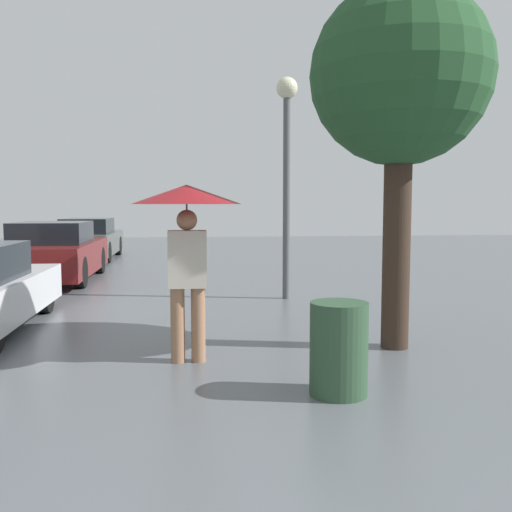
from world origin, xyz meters
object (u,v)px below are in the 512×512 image
Objects in this scene: pedestrian at (187,218)px; trash_bin at (339,349)px; parked_car_third at (55,253)px; street_lamp at (287,145)px; parked_car_farthest at (89,240)px; tree at (400,79)px.

trash_bin is (1.36, -1.26, -1.16)m from pedestrian.
pedestrian is at bearing -67.23° from parked_car_third.
pedestrian is 2.28× the size of trash_bin.
street_lamp reaches higher than trash_bin.
parked_car_farthest is at bearing 108.13° from trash_bin.
trash_bin is (4.48, -13.67, -0.18)m from parked_car_farthest.
tree is at bearing 7.73° from pedestrian.
parked_car_farthest is 14.39m from trash_bin.
pedestrian is 12.83m from parked_car_farthest.
trash_bin is at bearing -125.29° from tree.
pedestrian is 4.62m from street_lamp.
tree is at bearing -79.63° from street_lamp.
parked_car_third is (-3.00, 7.15, -0.96)m from pedestrian.
parked_car_third is 1.05× the size of street_lamp.
parked_car_farthest reaches higher than trash_bin.
pedestrian is 0.49× the size of street_lamp.
parked_car_third reaches higher than trash_bin.
trash_bin is at bearing -42.77° from pedestrian.
street_lamp reaches higher than parked_car_third.
tree reaches higher than street_lamp.
parked_car_third is 4.92× the size of trash_bin.
pedestrian is at bearing -172.27° from tree.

